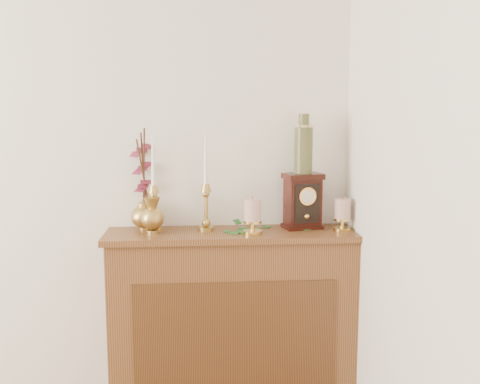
{
  "coord_description": "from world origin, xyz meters",
  "views": [
    {
      "loc": [
        1.24,
        -0.58,
        1.52
      ],
      "look_at": [
        1.43,
        2.05,
        1.13
      ],
      "focal_mm": 42.0,
      "sensor_mm": 36.0,
      "label": 1
    }
  ],
  "objects": [
    {
      "name": "bud_vase",
      "position": [
        1.02,
        2.07,
        1.02
      ],
      "size": [
        0.11,
        0.11,
        0.18
      ],
      "rotation": [
        0.0,
        0.0,
        0.25
      ],
      "color": "tan",
      "rests_on": "console_shelf"
    },
    {
      "name": "candlestick_left",
      "position": [
        1.02,
        2.13,
        1.08
      ],
      "size": [
        0.08,
        0.08,
        0.47
      ],
      "rotation": [
        0.0,
        0.0,
        0.17
      ],
      "color": "tan",
      "rests_on": "console_shelf"
    },
    {
      "name": "ginger_jar",
      "position": [
        0.96,
        2.22,
        1.16
      ],
      "size": [
        0.2,
        0.22,
        0.5
      ],
      "rotation": [
        0.0,
        0.0,
        -0.23
      ],
      "color": "tan",
      "rests_on": "console_shelf"
    },
    {
      "name": "ceramic_vase",
      "position": [
        1.75,
        2.15,
        1.34
      ],
      "size": [
        0.09,
        0.09,
        0.29
      ],
      "rotation": [
        0.0,
        0.0,
        0.22
      ],
      "color": "#183124",
      "rests_on": "mantel_clock"
    },
    {
      "name": "pillar_candle_right",
      "position": [
        1.94,
        2.08,
        1.02
      ],
      "size": [
        0.09,
        0.09,
        0.17
      ],
      "rotation": [
        0.0,
        0.0,
        0.34
      ],
      "color": "gold",
      "rests_on": "console_shelf"
    },
    {
      "name": "candlestick_center",
      "position": [
        1.27,
        2.12,
        1.09
      ],
      "size": [
        0.08,
        0.08,
        0.47
      ],
      "rotation": [
        0.0,
        0.0,
        0.33
      ],
      "color": "tan",
      "rests_on": "console_shelf"
    },
    {
      "name": "ivy_garland",
      "position": [
        1.58,
        2.1,
        0.94
      ],
      "size": [
        0.43,
        0.18,
        0.07
      ],
      "rotation": [
        0.0,
        0.0,
        0.31
      ],
      "color": "#266426",
      "rests_on": "console_shelf"
    },
    {
      "name": "console_shelf",
      "position": [
        1.4,
        2.1,
        0.44
      ],
      "size": [
        1.24,
        0.34,
        0.93
      ],
      "color": "brown",
      "rests_on": "ground"
    },
    {
      "name": "pillar_candle_left",
      "position": [
        1.49,
        2.03,
        1.03
      ],
      "size": [
        0.09,
        0.09,
        0.18
      ],
      "rotation": [
        0.0,
        0.0,
        0.38
      ],
      "color": "gold",
      "rests_on": "console_shelf"
    },
    {
      "name": "mantel_clock",
      "position": [
        1.75,
        2.15,
        1.07
      ],
      "size": [
        0.21,
        0.17,
        0.28
      ],
      "rotation": [
        0.0,
        0.0,
        0.22
      ],
      "color": "black",
      "rests_on": "console_shelf"
    }
  ]
}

